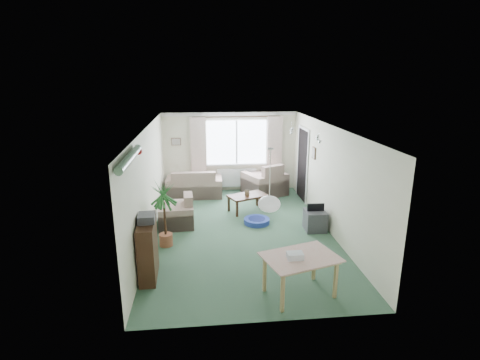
{
  "coord_description": "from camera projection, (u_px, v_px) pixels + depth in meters",
  "views": [
    {
      "loc": [
        -0.85,
        -7.86,
        3.48
      ],
      "look_at": [
        0.0,
        0.3,
        1.15
      ],
      "focal_mm": 28.0,
      "sensor_mm": 36.0,
      "label": 1
    }
  ],
  "objects": [
    {
      "name": "hifi_box",
      "position": [
        146.0,
        218.0,
        6.41
      ],
      "size": [
        0.3,
        0.36,
        0.14
      ],
      "primitive_type": "cube",
      "rotation": [
        0.0,
        0.0,
        0.05
      ],
      "color": "#36353A",
      "rests_on": "bookshelf"
    },
    {
      "name": "bauble_cluster_b",
      "position": [
        319.0,
        137.0,
        7.83
      ],
      "size": [
        0.2,
        0.2,
        0.2
      ],
      "primitive_type": "sphere",
      "color": "silver"
    },
    {
      "name": "wall_picture_right",
      "position": [
        314.0,
        153.0,
        9.48
      ],
      "size": [
        0.03,
        0.24,
        0.3
      ],
      "primitive_type": "cube",
      "color": "brown"
    },
    {
      "name": "pendant_lamp",
      "position": [
        269.0,
        204.0,
        5.97
      ],
      "size": [
        0.36,
        0.36,
        0.36
      ],
      "primitive_type": "sphere",
      "color": "white"
    },
    {
      "name": "armchair_left",
      "position": [
        176.0,
        210.0,
        8.83
      ],
      "size": [
        0.86,
        0.9,
        0.76
      ],
      "primitive_type": "cube",
      "rotation": [
        0.0,
        0.0,
        -1.5
      ],
      "color": "#BFB590",
      "rests_on": "ground"
    },
    {
      "name": "tinsel_garland",
      "position": [
        130.0,
        158.0,
        5.55
      ],
      "size": [
        1.6,
        1.6,
        0.12
      ],
      "primitive_type": "cylinder",
      "color": "#196626"
    },
    {
      "name": "curtain_left",
      "position": [
        198.0,
        151.0,
        11.11
      ],
      "size": [
        0.45,
        0.08,
        2.0
      ],
      "primitive_type": "cube",
      "color": "beige"
    },
    {
      "name": "curtain_rod",
      "position": [
        237.0,
        117.0,
        10.97
      ],
      "size": [
        2.6,
        0.03,
        0.03
      ],
      "primitive_type": "cube",
      "color": "black"
    },
    {
      "name": "tv_cube",
      "position": [
        315.0,
        220.0,
        8.61
      ],
      "size": [
        0.48,
        0.53,
        0.46
      ],
      "primitive_type": "cube",
      "rotation": [
        0.0,
        0.0,
        -0.03
      ],
      "color": "#3A3B3F",
      "rests_on": "ground"
    },
    {
      "name": "wall_picture_back",
      "position": [
        176.0,
        142.0,
        11.07
      ],
      "size": [
        0.28,
        0.03,
        0.22
      ],
      "primitive_type": "cube",
      "color": "brown"
    },
    {
      "name": "bookshelf",
      "position": [
        148.0,
        250.0,
        6.54
      ],
      "size": [
        0.31,
        0.85,
        1.03
      ],
      "primitive_type": "cube",
      "rotation": [
        0.0,
        0.0,
        0.04
      ],
      "color": "black",
      "rests_on": "ground"
    },
    {
      "name": "pet_bed",
      "position": [
        257.0,
        221.0,
        9.03
      ],
      "size": [
        0.69,
        0.69,
        0.12
      ],
      "primitive_type": "cylinder",
      "rotation": [
        0.0,
        0.0,
        0.14
      ],
      "color": "navy",
      "rests_on": "ground"
    },
    {
      "name": "radiator",
      "position": [
        237.0,
        178.0,
        11.52
      ],
      "size": [
        1.2,
        0.1,
        0.55
      ],
      "primitive_type": "cube",
      "color": "white"
    },
    {
      "name": "coffee_table",
      "position": [
        248.0,
        203.0,
        9.81
      ],
      "size": [
        1.11,
        0.89,
        0.44
      ],
      "primitive_type": "cube",
      "rotation": [
        0.0,
        0.0,
        0.41
      ],
      "color": "black",
      "rests_on": "ground"
    },
    {
      "name": "ground",
      "position": [
        241.0,
        232.0,
        8.56
      ],
      "size": [
        6.5,
        6.5,
        0.0
      ],
      "primitive_type": "plane",
      "color": "#32533C"
    },
    {
      "name": "bauble_cluster_a",
      "position": [
        291.0,
        129.0,
        8.94
      ],
      "size": [
        0.2,
        0.2,
        0.2
      ],
      "primitive_type": "sphere",
      "color": "silver"
    },
    {
      "name": "sofa",
      "position": [
        194.0,
        183.0,
        10.97
      ],
      "size": [
        1.63,
        0.88,
        0.81
      ],
      "primitive_type": "cube",
      "rotation": [
        0.0,
        0.0,
        3.13
      ],
      "color": "#BCAA8E",
      "rests_on": "ground"
    },
    {
      "name": "houseplant",
      "position": [
        165.0,
        214.0,
        7.69
      ],
      "size": [
        0.69,
        0.69,
        1.4
      ],
      "primitive_type": "cylinder",
      "rotation": [
        0.0,
        0.0,
        0.16
      ],
      "color": "#1A4E24",
      "rests_on": "ground"
    },
    {
      "name": "gift_box",
      "position": [
        295.0,
        256.0,
        5.87
      ],
      "size": [
        0.25,
        0.18,
        0.12
      ],
      "primitive_type": "cube",
      "rotation": [
        0.0,
        0.0,
        0.0
      ],
      "color": "silver",
      "rests_on": "dining_table"
    },
    {
      "name": "window",
      "position": [
        237.0,
        142.0,
        11.26
      ],
      "size": [
        1.8,
        0.03,
        1.3
      ],
      "primitive_type": "cube",
      "color": "white"
    },
    {
      "name": "doorway",
      "position": [
        303.0,
        165.0,
        10.59
      ],
      "size": [
        0.03,
        0.95,
        2.0
      ],
      "primitive_type": "cube",
      "color": "black"
    },
    {
      "name": "dining_table",
      "position": [
        300.0,
        276.0,
        6.05
      ],
      "size": [
        1.22,
        0.98,
        0.66
      ],
      "primitive_type": "cube",
      "rotation": [
        0.0,
        0.0,
        0.29
      ],
      "color": "tan",
      "rests_on": "ground"
    },
    {
      "name": "armchair_corner",
      "position": [
        265.0,
        179.0,
        11.13
      ],
      "size": [
        1.4,
        1.37,
        0.96
      ],
      "primitive_type": "cube",
      "rotation": [
        0.0,
        0.0,
        3.57
      ],
      "color": "#B5AF88",
      "rests_on": "ground"
    },
    {
      "name": "photo_frame",
      "position": [
        247.0,
        193.0,
        9.67
      ],
      "size": [
        0.12,
        0.06,
        0.16
      ],
      "primitive_type": "cube",
      "rotation": [
        0.0,
        0.0,
        -0.37
      ],
      "color": "brown",
      "rests_on": "coffee_table"
    },
    {
      "name": "curtain_right",
      "position": [
        275.0,
        150.0,
        11.34
      ],
      "size": [
        0.45,
        0.08,
        2.0
      ],
      "primitive_type": "cube",
      "color": "beige"
    }
  ]
}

